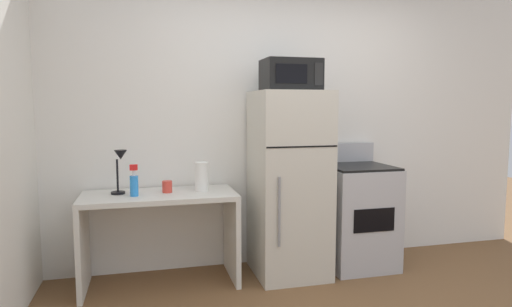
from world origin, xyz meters
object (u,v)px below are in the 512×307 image
Objects in this scene: desk at (160,220)px; spray_bottle at (134,184)px; microwave at (291,75)px; paper_towel_roll at (202,177)px; oven_range at (357,215)px; desk_lamp at (120,164)px; coffee_mug at (167,187)px; refrigerator at (289,184)px.

desk is 4.91× the size of spray_bottle.
paper_towel_roll is at bearing 174.47° from microwave.
paper_towel_roll is 1.46m from oven_range.
microwave reaches higher than desk_lamp.
coffee_mug is at bearing 178.80° from oven_range.
spray_bottle is 1.54m from microwave.
spray_bottle is (0.11, -0.11, -0.14)m from desk_lamp.
refrigerator is (0.74, -0.05, -0.08)m from paper_towel_roll.
microwave reaches higher than oven_range.
oven_range is at bearing -1.57° from desk_lamp.
coffee_mug is 1.37m from microwave.
coffee_mug is at bearing -3.31° from desk_lamp.
desk_lamp is at bearing 178.43° from oven_range.
desk is at bearing 179.62° from oven_range.
coffee_mug is 0.21× the size of microwave.
paper_towel_roll is 1.12m from microwave.
refrigerator is (1.02, -0.06, -0.01)m from coffee_mug.
refrigerator is 1.43× the size of oven_range.
microwave is (0.00, -0.02, 0.92)m from refrigerator.
paper_towel_roll is at bearing 176.10° from refrigerator.
desk_lamp is 0.77× the size of microwave.
desk_lamp is 0.32× the size of oven_range.
microwave reaches higher than paper_towel_roll.
microwave is (1.28, 0.01, 0.85)m from spray_bottle.
refrigerator is at bearing 90.32° from microwave.
desk_lamp is 2.11m from oven_range.
oven_range is at bearing 3.88° from microwave.
refrigerator reaches higher than spray_bottle.
desk is at bearing 178.14° from refrigerator.
desk is 1.60m from microwave.
spray_bottle is 0.54× the size of microwave.
desk is at bearing -159.89° from coffee_mug.
microwave is (1.09, -0.06, 1.17)m from desk.
paper_towel_roll is 0.54m from spray_bottle.
microwave reaches higher than refrigerator.
desk_lamp is 3.72× the size of coffee_mug.
refrigerator is 0.92m from microwave.
desk_lamp is 1.40m from refrigerator.
paper_towel_roll reaches higher than desk.
desk_lamp is at bearing 176.70° from refrigerator.
spray_bottle is at bearing -161.40° from desk.
refrigerator is (1.38, -0.08, -0.20)m from desk_lamp.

